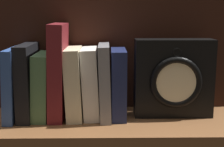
{
  "coord_description": "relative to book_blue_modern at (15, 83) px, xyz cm",
  "views": [
    {
      "loc": [
        -1.32,
        -82.36,
        28.65
      ],
      "look_at": [
        0.03,
        3.13,
        11.96
      ],
      "focal_mm": 51.87,
      "sensor_mm": 36.0,
      "label": 1
    }
  ],
  "objects": [
    {
      "name": "framed_clock",
      "position": [
        42.85,
        0.16,
        1.04
      ],
      "size": [
        21.13,
        7.62,
        21.13
      ],
      "color": "black",
      "rests_on": "ground_plane"
    },
    {
      "name": "back_panel",
      "position": [
        26.05,
        8.92,
        10.8
      ],
      "size": [
        68.6,
        1.2,
        40.54
      ],
      "primitive_type": "cube",
      "color": "black",
      "rests_on": "ground_plane"
    },
    {
      "name": "book_blue_modern",
      "position": [
        0.0,
        0.0,
        0.0
      ],
      "size": [
        3.39,
        16.63,
        19.04
      ],
      "primitive_type": "cube",
      "rotation": [
        0.0,
        0.04,
        0.0
      ],
      "color": "#2D4C8E",
      "rests_on": "ground_plane"
    },
    {
      "name": "ground_plane",
      "position": [
        26.05,
        -3.13,
        -10.72
      ],
      "size": [
        68.6,
        25.29,
        2.5
      ],
      "primitive_type": "cube",
      "color": "brown"
    },
    {
      "name": "book_navy_bierce",
      "position": [
        27.83,
        0.0,
        -0.25
      ],
      "size": [
        3.97,
        12.96,
        18.46
      ],
      "primitive_type": "cube",
      "rotation": [
        0.0,
        0.0,
        0.0
      ],
      "color": "#192147",
      "rests_on": "ground_plane"
    },
    {
      "name": "book_green_romantic",
      "position": [
        7.49,
        0.0,
        -0.75
      ],
      "size": [
        4.79,
        14.05,
        17.6
      ],
      "primitive_type": "cube",
      "rotation": [
        0.0,
        0.04,
        0.0
      ],
      "color": "#476B44",
      "rests_on": "ground_plane"
    },
    {
      "name": "book_gray_chess",
      "position": [
        24.15,
        0.0,
        0.42
      ],
      "size": [
        3.42,
        15.16,
        19.85
      ],
      "primitive_type": "cube",
      "rotation": [
        0.0,
        -0.03,
        0.0
      ],
      "color": "gray",
      "rests_on": "ground_plane"
    },
    {
      "name": "book_white_catcher",
      "position": [
        20.35,
        0.0,
        -0.08
      ],
      "size": [
        5.01,
        12.1,
        18.96
      ],
      "primitive_type": "cube",
      "rotation": [
        0.0,
        -0.05,
        0.0
      ],
      "color": "silver",
      "rests_on": "ground_plane"
    },
    {
      "name": "book_black_skeptic",
      "position": [
        3.4,
        0.0,
        0.47
      ],
      "size": [
        3.59,
        15.62,
        19.89
      ],
      "primitive_type": "cube",
      "rotation": [
        0.0,
        0.0,
        0.0
      ],
      "color": "black",
      "rests_on": "ground_plane"
    },
    {
      "name": "book_maroon_dawkins",
      "position": [
        11.71,
        0.0,
        3.17
      ],
      "size": [
        4.51,
        14.7,
        25.39
      ],
      "primitive_type": "cube",
      "rotation": [
        0.0,
        0.03,
        0.0
      ],
      "color": "maroon",
      "rests_on": "ground_plane"
    },
    {
      "name": "book_cream_twain",
      "position": [
        15.95,
        0.0,
        -0.04
      ],
      "size": [
        4.77,
        13.83,
        19.0
      ],
      "primitive_type": "cube",
      "rotation": [
        0.0,
        -0.04,
        0.0
      ],
      "color": "beige",
      "rests_on": "ground_plane"
    }
  ]
}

